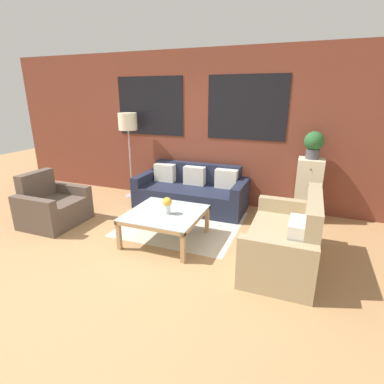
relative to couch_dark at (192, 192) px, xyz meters
name	(u,v)px	position (x,y,z in m)	size (l,w,h in m)	color
ground_plane	(131,255)	(-0.09, -1.95, -0.29)	(16.00, 16.00, 0.00)	#AD7F51
wall_back_brick	(196,128)	(-0.09, 0.49, 1.12)	(8.40, 0.09, 2.80)	brown
rug	(183,223)	(0.15, -0.78, -0.28)	(1.82, 1.70, 0.00)	beige
couch_dark	(192,192)	(0.00, 0.00, 0.00)	(2.01, 0.88, 0.78)	#1E2338
settee_vintage	(286,241)	(1.81, -1.44, 0.03)	(0.80, 1.50, 0.92)	tan
armchair_corner	(53,207)	(-1.83, -1.52, -0.01)	(0.80, 0.91, 0.84)	brown
coffee_table	(165,216)	(0.15, -1.40, 0.10)	(1.02, 1.02, 0.44)	silver
floor_lamp	(128,125)	(-1.38, 0.13, 1.16)	(0.36, 0.36, 1.68)	#B2B2B7
drawer_cabinet	(308,189)	(2.01, 0.21, 0.23)	(0.40, 0.41, 1.03)	beige
potted_plant	(314,144)	(2.01, 0.21, 0.99)	(0.31, 0.31, 0.44)	#47474C
flower_vase	(167,204)	(0.21, -1.44, 0.30)	(0.13, 0.13, 0.24)	silver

